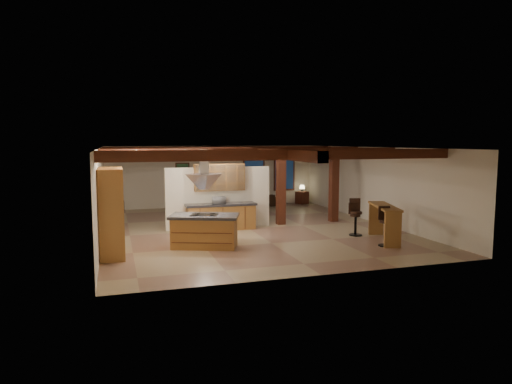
% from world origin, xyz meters
% --- Properties ---
extents(ground, '(12.00, 12.00, 0.00)m').
position_xyz_m(ground, '(0.00, 0.00, 0.00)').
color(ground, tan).
rests_on(ground, ground).
extents(room_walls, '(12.00, 12.00, 12.00)m').
position_xyz_m(room_walls, '(0.00, 0.00, 1.78)').
color(room_walls, silver).
rests_on(room_walls, ground).
extents(ceiling_beams, '(10.00, 12.00, 0.28)m').
position_xyz_m(ceiling_beams, '(0.00, 0.00, 2.76)').
color(ceiling_beams, '#391F0E').
rests_on(ceiling_beams, room_walls).
extents(timber_posts, '(2.50, 0.30, 2.90)m').
position_xyz_m(timber_posts, '(2.50, 0.50, 1.76)').
color(timber_posts, '#391F0E').
rests_on(timber_posts, ground).
extents(partition_wall, '(3.80, 0.18, 2.20)m').
position_xyz_m(partition_wall, '(-1.00, 0.50, 1.10)').
color(partition_wall, silver).
rests_on(partition_wall, ground).
extents(pantry_cabinet, '(0.67, 1.60, 2.40)m').
position_xyz_m(pantry_cabinet, '(-4.67, -2.60, 1.20)').
color(pantry_cabinet, olive).
rests_on(pantry_cabinet, ground).
extents(back_counter, '(2.50, 0.66, 0.94)m').
position_xyz_m(back_counter, '(-1.00, 0.11, 0.48)').
color(back_counter, olive).
rests_on(back_counter, ground).
extents(upper_display_cabinet, '(1.80, 0.36, 0.95)m').
position_xyz_m(upper_display_cabinet, '(-1.00, 0.31, 1.85)').
color(upper_display_cabinet, olive).
rests_on(upper_display_cabinet, partition_wall).
extents(range_hood, '(1.10, 1.10, 1.40)m').
position_xyz_m(range_hood, '(-2.07, -2.36, 1.78)').
color(range_hood, silver).
rests_on(range_hood, room_walls).
extents(back_windows, '(2.70, 0.07, 1.70)m').
position_xyz_m(back_windows, '(2.80, 5.93, 1.50)').
color(back_windows, '#391F0E').
rests_on(back_windows, room_walls).
extents(framed_art, '(0.65, 0.05, 0.85)m').
position_xyz_m(framed_art, '(-1.50, 5.94, 1.70)').
color(framed_art, '#391F0E').
rests_on(framed_art, room_walls).
extents(recessed_cans, '(3.16, 2.46, 0.03)m').
position_xyz_m(recessed_cans, '(-2.53, -1.93, 2.87)').
color(recessed_cans, silver).
rests_on(recessed_cans, room_walls).
extents(kitchen_island, '(2.23, 1.69, 0.98)m').
position_xyz_m(kitchen_island, '(-2.07, -2.36, 0.49)').
color(kitchen_island, olive).
rests_on(kitchen_island, ground).
extents(dining_table, '(1.86, 1.50, 0.57)m').
position_xyz_m(dining_table, '(0.65, 2.48, 0.29)').
color(dining_table, '#39160E').
rests_on(dining_table, ground).
extents(sofa, '(1.93, 0.78, 0.56)m').
position_xyz_m(sofa, '(2.06, 5.38, 0.28)').
color(sofa, black).
rests_on(sofa, ground).
extents(microwave, '(0.46, 0.32, 0.24)m').
position_xyz_m(microwave, '(-1.07, 0.11, 1.06)').
color(microwave, silver).
rests_on(microwave, back_counter).
extents(bar_counter, '(1.17, 2.21, 1.13)m').
position_xyz_m(bar_counter, '(3.48, -3.19, 0.76)').
color(bar_counter, olive).
rests_on(bar_counter, ground).
extents(side_table, '(0.65, 0.65, 0.62)m').
position_xyz_m(side_table, '(4.39, 5.49, 0.31)').
color(side_table, '#391F0E').
rests_on(side_table, ground).
extents(table_lamp, '(0.28, 0.28, 0.33)m').
position_xyz_m(table_lamp, '(4.39, 5.49, 0.85)').
color(table_lamp, black).
rests_on(table_lamp, side_table).
extents(bar_stool_a, '(0.42, 0.44, 1.18)m').
position_xyz_m(bar_stool_a, '(3.13, -3.81, 0.60)').
color(bar_stool_a, black).
rests_on(bar_stool_a, ground).
extents(bar_stool_b, '(0.38, 0.38, 1.08)m').
position_xyz_m(bar_stool_b, '(3.03, -2.16, 0.55)').
color(bar_stool_b, black).
rests_on(bar_stool_b, ground).
extents(bar_stool_c, '(0.44, 0.46, 1.22)m').
position_xyz_m(bar_stool_c, '(3.06, -2.16, 0.62)').
color(bar_stool_c, black).
rests_on(bar_stool_c, ground).
extents(dining_chairs, '(2.25, 2.25, 1.14)m').
position_xyz_m(dining_chairs, '(0.65, 2.48, 0.58)').
color(dining_chairs, '#391F0E').
rests_on(dining_chairs, ground).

